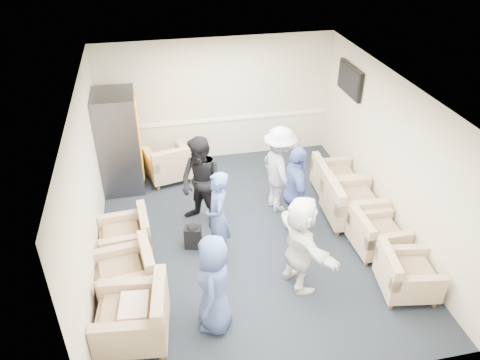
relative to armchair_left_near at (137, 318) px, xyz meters
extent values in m
plane|color=black|center=(1.91, 1.84, -0.37)|extent=(6.00, 6.00, 0.00)
plane|color=white|center=(1.91, 1.84, 2.33)|extent=(6.00, 6.00, 0.00)
cube|color=beige|center=(1.91, 4.84, 0.98)|extent=(5.00, 0.02, 2.70)
cube|color=beige|center=(1.91, -1.16, 0.98)|extent=(5.00, 0.02, 2.70)
cube|color=beige|center=(-0.59, 1.84, 0.98)|extent=(0.02, 6.00, 2.70)
cube|color=beige|center=(4.41, 1.84, 0.98)|extent=(0.02, 6.00, 2.70)
cube|color=white|center=(1.91, 4.82, 0.53)|extent=(4.98, 0.04, 0.06)
cube|color=black|center=(4.35, 3.64, 1.68)|extent=(0.07, 1.00, 0.58)
cube|color=black|center=(4.31, 3.64, 1.68)|extent=(0.01, 0.92, 0.50)
cube|color=#4B4A52|center=(4.39, 3.64, 1.53)|extent=(0.04, 0.10, 0.25)
cube|color=tan|center=(-0.07, 0.01, -0.09)|extent=(1.03, 1.03, 0.31)
cube|color=#8D6C4E|center=(-0.07, 0.01, 0.12)|extent=(0.71, 0.67, 0.11)
cube|color=tan|center=(0.32, -0.04, 0.29)|extent=(0.26, 0.94, 0.44)
cube|color=tan|center=(-0.16, 0.89, -0.11)|extent=(0.94, 0.94, 0.28)
cube|color=#8D6C4E|center=(-0.16, 0.89, 0.07)|extent=(0.65, 0.61, 0.10)
cube|color=tan|center=(0.19, 0.93, 0.22)|extent=(0.24, 0.85, 0.40)
cube|color=tan|center=(-0.16, 1.81, -0.13)|extent=(0.86, 0.86, 0.26)
cube|color=#8D6C4E|center=(-0.16, 1.81, 0.05)|extent=(0.60, 0.56, 0.09)
cube|color=tan|center=(0.17, 1.84, 0.20)|extent=(0.19, 0.81, 0.38)
cube|color=tan|center=(3.97, 0.05, -0.13)|extent=(0.91, 0.91, 0.26)
cube|color=#8D6C4E|center=(3.97, 0.05, 0.05)|extent=(0.63, 0.59, 0.09)
cube|color=tan|center=(3.64, 0.10, 0.19)|extent=(0.25, 0.81, 0.38)
cube|color=tan|center=(3.96, 1.03, -0.13)|extent=(0.80, 0.80, 0.26)
cube|color=#8D6C4E|center=(3.96, 1.03, 0.04)|extent=(0.55, 0.52, 0.09)
cube|color=tan|center=(3.63, 1.02, 0.18)|extent=(0.14, 0.79, 0.37)
cube|color=tan|center=(3.87, 1.88, -0.09)|extent=(0.97, 0.97, 0.30)
cube|color=#8D6C4E|center=(3.87, 1.88, 0.12)|extent=(0.67, 0.63, 0.11)
cube|color=tan|center=(3.48, 1.91, 0.28)|extent=(0.20, 0.93, 0.43)
cube|color=tan|center=(3.93, 2.84, -0.13)|extent=(0.84, 0.84, 0.26)
cube|color=#8D6C4E|center=(3.93, 2.84, 0.05)|extent=(0.58, 0.55, 0.09)
cube|color=tan|center=(3.60, 2.86, 0.19)|extent=(0.18, 0.81, 0.38)
cube|color=tan|center=(0.73, 4.10, -0.11)|extent=(1.05, 1.05, 0.29)
cube|color=#8D6C4E|center=(0.73, 4.10, 0.09)|extent=(0.69, 0.72, 0.10)
cube|color=tan|center=(0.81, 3.74, 0.24)|extent=(0.88, 0.34, 0.41)
cube|color=#4B4A52|center=(-0.19, 3.99, 0.63)|extent=(0.79, 0.95, 2.01)
cube|color=#FF6405|center=(0.21, 3.99, 0.73)|extent=(0.02, 0.81, 1.60)
cube|color=black|center=(0.21, 3.99, -0.11)|extent=(0.02, 0.48, 0.13)
cube|color=black|center=(0.95, 1.75, -0.17)|extent=(0.32, 0.26, 0.40)
sphere|color=black|center=(0.95, 1.75, 0.01)|extent=(0.20, 0.20, 0.20)
cube|color=silver|center=(-0.02, 0.01, 0.19)|extent=(0.42, 0.52, 0.14)
imported|color=#3D5093|center=(1.05, 0.02, 0.39)|extent=(0.67, 0.85, 1.52)
imported|color=#3D5093|center=(1.34, 1.44, 0.42)|extent=(0.43, 0.61, 1.59)
imported|color=black|center=(1.21, 2.37, 0.49)|extent=(1.05, 1.06, 1.72)
imported|color=silver|center=(2.67, 2.57, 0.47)|extent=(0.82, 1.18, 1.68)
imported|color=#3D5093|center=(2.72, 1.75, 0.48)|extent=(0.43, 1.01, 1.71)
imported|color=white|center=(2.42, 0.54, 0.42)|extent=(0.77, 1.54, 1.58)
camera|label=1|loc=(0.46, -4.48, 4.84)|focal=35.00mm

